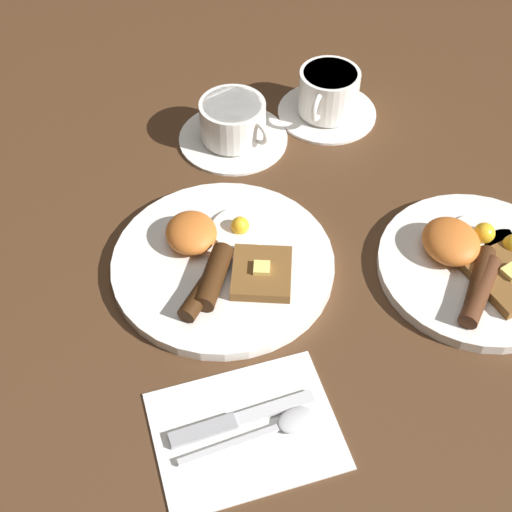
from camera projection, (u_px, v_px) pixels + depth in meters
The scene contains 8 objects.
ground_plane at pixel (223, 268), 0.91m from camera, with size 3.00×3.00×0.00m, color #4C301C.
breakfast_plate_near at pixel (222, 261), 0.90m from camera, with size 0.28×0.28×0.05m.
breakfast_plate_far at pixel (477, 264), 0.89m from camera, with size 0.25×0.25×0.05m.
teacup_near at pixel (233, 125), 1.05m from camera, with size 0.16×0.16×0.07m.
teacup_far at pixel (328, 96), 1.08m from camera, with size 0.15×0.15×0.08m.
napkin at pixel (246, 430), 0.76m from camera, with size 0.15×0.19×0.01m, color white.
knife at pixel (234, 421), 0.76m from camera, with size 0.03×0.16×0.01m.
spoon at pixel (281, 426), 0.75m from camera, with size 0.04×0.15×0.01m.
Camera 1 is at (0.57, -0.10, 0.70)m, focal length 50.00 mm.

